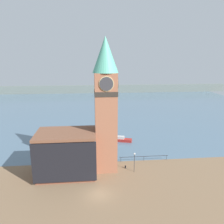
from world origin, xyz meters
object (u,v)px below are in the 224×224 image
(pier_building, at_px, (67,153))
(boat_near, at_px, (123,139))
(clock_tower, at_px, (106,103))
(lamp_post, at_px, (134,159))
(mooring_bollard_near, at_px, (125,167))

(pier_building, xyz_separation_m, boat_near, (13.26, 15.95, -3.73))
(clock_tower, distance_m, lamp_post, 12.42)
(boat_near, bearing_deg, pier_building, -113.90)
(pier_building, relative_size, boat_near, 2.38)
(pier_building, bearing_deg, lamp_post, -2.31)
(clock_tower, relative_size, pier_building, 2.31)
(clock_tower, relative_size, boat_near, 5.49)
(boat_near, distance_m, mooring_bollard_near, 15.03)
(pier_building, bearing_deg, boat_near, 50.24)
(mooring_bollard_near, bearing_deg, boat_near, 83.73)
(pier_building, relative_size, lamp_post, 2.81)
(pier_building, height_order, lamp_post, pier_building)
(lamp_post, bearing_deg, mooring_bollard_near, 134.78)
(boat_near, bearing_deg, clock_tower, -95.02)
(clock_tower, height_order, lamp_post, clock_tower)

